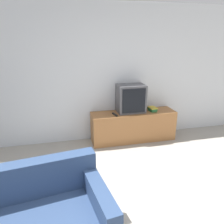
{
  "coord_description": "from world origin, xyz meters",
  "views": [
    {
      "loc": [
        -0.63,
        -1.1,
        1.95
      ],
      "look_at": [
        0.19,
        2.31,
        0.78
      ],
      "focal_mm": 35.0,
      "sensor_mm": 36.0,
      "label": 1
    }
  ],
  "objects_px": {
    "tv_stand": "(133,126)",
    "book_stack": "(152,109)",
    "remote_on_stand": "(115,114)",
    "television": "(131,99)"
  },
  "relations": [
    {
      "from": "remote_on_stand",
      "to": "tv_stand",
      "type": "bearing_deg",
      "value": 11.93
    },
    {
      "from": "book_stack",
      "to": "remote_on_stand",
      "type": "xyz_separation_m",
      "value": [
        -0.79,
        -0.06,
        -0.03
      ]
    },
    {
      "from": "television",
      "to": "book_stack",
      "type": "height_order",
      "value": "television"
    },
    {
      "from": "tv_stand",
      "to": "book_stack",
      "type": "relative_size",
      "value": 7.32
    },
    {
      "from": "book_stack",
      "to": "remote_on_stand",
      "type": "height_order",
      "value": "book_stack"
    },
    {
      "from": "television",
      "to": "remote_on_stand",
      "type": "relative_size",
      "value": 2.94
    },
    {
      "from": "television",
      "to": "remote_on_stand",
      "type": "height_order",
      "value": "television"
    },
    {
      "from": "tv_stand",
      "to": "book_stack",
      "type": "bearing_deg",
      "value": -3.33
    },
    {
      "from": "television",
      "to": "remote_on_stand",
      "type": "distance_m",
      "value": 0.45
    },
    {
      "from": "tv_stand",
      "to": "television",
      "type": "xyz_separation_m",
      "value": [
        -0.05,
        0.04,
        0.56
      ]
    }
  ]
}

